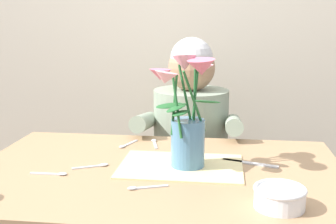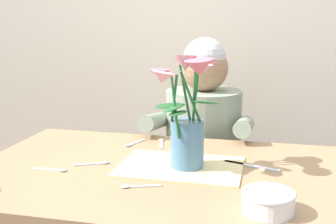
# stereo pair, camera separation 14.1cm
# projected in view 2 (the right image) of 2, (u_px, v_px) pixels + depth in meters

# --- Properties ---
(wood_panel_backdrop) EXTENTS (4.00, 0.10, 2.50)m
(wood_panel_backdrop) POSITION_uv_depth(u_px,v_px,m) (206.00, 11.00, 2.30)
(wood_panel_backdrop) COLOR beige
(wood_panel_backdrop) RESTS_ON ground_plane
(dining_table) EXTENTS (1.20, 0.80, 0.74)m
(dining_table) POSITION_uv_depth(u_px,v_px,m) (156.00, 197.00, 1.43)
(dining_table) COLOR #9E7A56
(dining_table) RESTS_ON ground_plane
(seated_person) EXTENTS (0.45, 0.47, 1.14)m
(seated_person) POSITION_uv_depth(u_px,v_px,m) (203.00, 162.00, 2.02)
(seated_person) COLOR #4C4C56
(seated_person) RESTS_ON ground_plane
(striped_placemat) EXTENTS (0.40, 0.28, 0.00)m
(striped_placemat) POSITION_uv_depth(u_px,v_px,m) (180.00, 166.00, 1.42)
(striped_placemat) COLOR beige
(striped_placemat) RESTS_ON dining_table
(flower_vase) EXTENTS (0.24, 0.25, 0.36)m
(flower_vase) POSITION_uv_depth(u_px,v_px,m) (187.00, 112.00, 1.38)
(flower_vase) COLOR teal
(flower_vase) RESTS_ON dining_table
(ceramic_bowl) EXTENTS (0.14, 0.14, 0.06)m
(ceramic_bowl) POSITION_uv_depth(u_px,v_px,m) (268.00, 201.00, 1.09)
(ceramic_bowl) COLOR white
(ceramic_bowl) RESTS_ON dining_table
(dinner_knife) EXTENTS (0.19, 0.07, 0.00)m
(dinner_knife) POSITION_uv_depth(u_px,v_px,m) (251.00, 166.00, 1.43)
(dinner_knife) COLOR silver
(dinner_knife) RESTS_ON dining_table
(spoon_0) EXTENTS (0.12, 0.02, 0.01)m
(spoon_0) POSITION_uv_depth(u_px,v_px,m) (55.00, 170.00, 1.39)
(spoon_0) COLOR silver
(spoon_0) RESTS_ON dining_table
(spoon_1) EXTENTS (0.04, 0.12, 0.01)m
(spoon_1) POSITION_uv_depth(u_px,v_px,m) (161.00, 142.00, 1.70)
(spoon_1) COLOR silver
(spoon_1) RESTS_ON dining_table
(spoon_2) EXTENTS (0.06, 0.12, 0.01)m
(spoon_2) POSITION_uv_depth(u_px,v_px,m) (132.00, 144.00, 1.68)
(spoon_2) COLOR silver
(spoon_2) RESTS_ON dining_table
(spoon_3) EXTENTS (0.11, 0.07, 0.01)m
(spoon_3) POSITION_uv_depth(u_px,v_px,m) (97.00, 163.00, 1.45)
(spoon_3) COLOR silver
(spoon_3) RESTS_ON dining_table
(spoon_4) EXTENTS (0.12, 0.06, 0.01)m
(spoon_4) POSITION_uv_depth(u_px,v_px,m) (134.00, 186.00, 1.26)
(spoon_4) COLOR silver
(spoon_4) RESTS_ON dining_table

